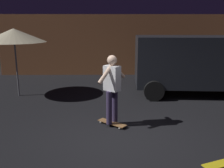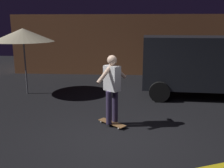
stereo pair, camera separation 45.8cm
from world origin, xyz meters
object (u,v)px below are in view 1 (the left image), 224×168
object	(u,v)px
parked_van	(202,61)
skater	(112,85)
skateboard_ridden	(112,123)
skateboard_spare	(223,164)
patio_umbrella	(14,35)

from	to	relation	value
parked_van	skater	world-z (taller)	parked_van
parked_van	skater	bearing A→B (deg)	-137.77
skateboard_ridden	skateboard_spare	world-z (taller)	same
skater	parked_van	bearing A→B (deg)	42.23
skateboard_spare	skater	world-z (taller)	skater
patio_umbrella	skateboard_spare	world-z (taller)	patio_umbrella
parked_van	skateboard_spare	world-z (taller)	parked_van
parked_van	skater	distance (m)	4.33
parked_van	skateboard_ridden	size ratio (longest dim) A/B	6.47
skateboard_ridden	skater	size ratio (longest dim) A/B	0.44
skateboard_ridden	skateboard_spare	distance (m)	2.69
skateboard_ridden	patio_umbrella	bearing A→B (deg)	140.11
patio_umbrella	skateboard_spare	bearing A→B (deg)	-41.64
patio_umbrella	parked_van	bearing A→B (deg)	1.90
skateboard_spare	skater	xyz separation A→B (m)	(-1.93, 1.88, 0.98)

